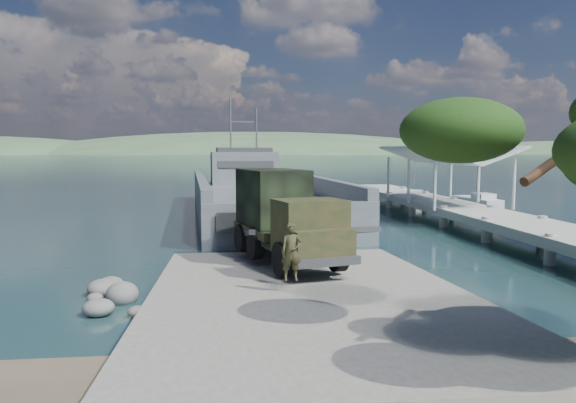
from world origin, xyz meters
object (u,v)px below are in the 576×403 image
object	(u,v)px
pier	(450,198)
sailboat_far	(414,197)
landing_craft	(257,203)
military_truck	(284,216)
soldier	(291,264)
sailboat_near	(478,202)

from	to	relation	value
pier	sailboat_far	size ratio (longest dim) A/B	7.18
landing_craft	military_truck	distance (m)	20.28
military_truck	sailboat_far	bearing A→B (deg)	47.91
military_truck	sailboat_far	world-z (taller)	sailboat_far
pier	sailboat_far	world-z (taller)	sailboat_far
pier	soldier	distance (m)	24.21
pier	military_truck	world-z (taller)	pier
pier	sailboat_near	bearing A→B (deg)	55.95
landing_craft	soldier	distance (m)	25.53
military_truck	sailboat_near	xyz separation A→B (m)	(19.83, 24.55, -1.94)
landing_craft	soldier	xyz separation A→B (m)	(-0.40, -25.52, 0.54)
pier	landing_craft	bearing A→B (deg)	157.44
military_truck	sailboat_near	world-z (taller)	sailboat_near
pier	landing_craft	world-z (taller)	landing_craft
sailboat_far	sailboat_near	bearing A→B (deg)	-52.39
sailboat_near	pier	bearing A→B (deg)	-130.89
landing_craft	pier	bearing A→B (deg)	-26.10
landing_craft	military_truck	bearing A→B (deg)	-93.76
pier	sailboat_far	bearing A→B (deg)	79.50
pier	sailboat_far	distance (m)	16.42
landing_craft	military_truck	world-z (taller)	landing_craft
pier	sailboat_near	distance (m)	11.87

